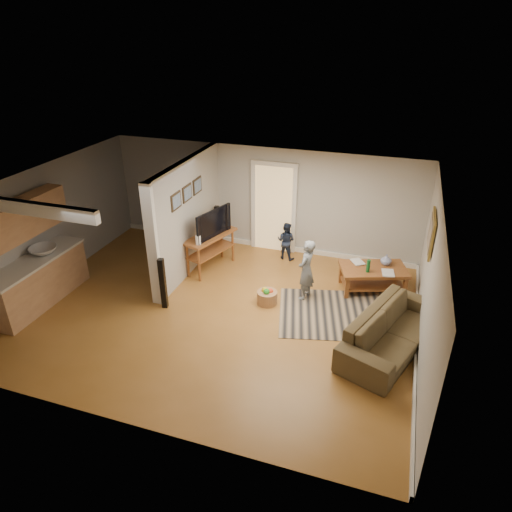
% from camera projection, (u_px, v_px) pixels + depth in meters
% --- Properties ---
extents(ground, '(7.50, 7.50, 0.00)m').
position_uv_depth(ground, '(216.00, 310.00, 8.91)').
color(ground, brown).
rests_on(ground, ground).
extents(room_shell, '(7.54, 6.02, 2.52)m').
position_uv_depth(room_shell, '(171.00, 227.00, 8.90)').
color(room_shell, '#ABA9A4').
rests_on(room_shell, ground).
extents(area_rug, '(2.66, 2.20, 0.01)m').
position_uv_depth(area_rug, '(340.00, 314.00, 8.79)').
color(area_rug, black).
rests_on(area_rug, ground).
extents(sofa, '(1.73, 2.58, 0.70)m').
position_uv_depth(sofa, '(389.00, 347.00, 7.90)').
color(sofa, '#4E4927').
rests_on(sofa, ground).
extents(coffee_table, '(1.52, 1.18, 0.79)m').
position_uv_depth(coffee_table, '(374.00, 272.00, 9.42)').
color(coffee_table, brown).
rests_on(coffee_table, ground).
extents(tv_console, '(0.88, 1.42, 1.15)m').
position_uv_depth(tv_console, '(210.00, 238.00, 10.05)').
color(tv_console, brown).
rests_on(tv_console, ground).
extents(speaker_left, '(0.12, 0.12, 1.07)m').
position_uv_depth(speaker_left, '(163.00, 284.00, 8.78)').
color(speaker_left, black).
rests_on(speaker_left, ground).
extents(speaker_right, '(0.13, 0.13, 1.11)m').
position_uv_depth(speaker_right, '(218.00, 228.00, 11.08)').
color(speaker_right, black).
rests_on(speaker_right, ground).
extents(toy_basket, '(0.40, 0.40, 0.36)m').
position_uv_depth(toy_basket, '(267.00, 297.00, 9.07)').
color(toy_basket, '#9B6A43').
rests_on(toy_basket, ground).
extents(child, '(0.40, 0.52, 1.28)m').
position_uv_depth(child, '(305.00, 297.00, 9.33)').
color(child, slate).
rests_on(child, ground).
extents(toddler, '(0.48, 0.40, 0.91)m').
position_uv_depth(toddler, '(285.00, 258.00, 10.86)').
color(toddler, '#1E273E').
rests_on(toddler, ground).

